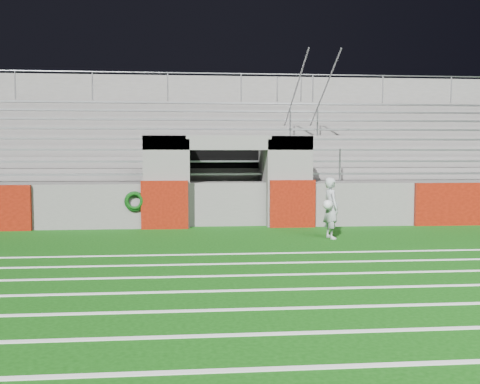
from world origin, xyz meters
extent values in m
plane|color=#0E440B|center=(0.00, 0.00, 0.00)|extent=(90.00, 90.00, 0.00)
cube|color=white|center=(0.00, -7.00, 0.01)|extent=(28.00, 0.09, 0.01)
cube|color=white|center=(0.00, -6.00, 0.01)|extent=(28.00, 0.09, 0.01)
cube|color=white|center=(0.00, -5.00, 0.01)|extent=(28.00, 0.09, 0.01)
cube|color=white|center=(0.00, -4.00, 0.01)|extent=(28.00, 0.09, 0.01)
cube|color=white|center=(0.00, -3.00, 0.01)|extent=(28.00, 0.09, 0.01)
cube|color=white|center=(0.00, -2.00, 0.01)|extent=(28.00, 0.09, 0.01)
cube|color=white|center=(0.00, -1.00, 0.01)|extent=(28.00, 0.09, 0.01)
cube|color=#605D5B|center=(-1.80, 3.50, 1.30)|extent=(1.20, 1.00, 2.60)
cube|color=#605D5B|center=(1.80, 3.50, 1.30)|extent=(1.20, 1.00, 2.60)
cube|color=black|center=(0.00, 5.20, 1.25)|extent=(2.60, 0.20, 2.50)
cube|color=#605D5B|center=(-1.15, 4.10, 1.25)|extent=(0.10, 2.20, 2.50)
cube|color=#605D5B|center=(1.15, 4.10, 1.25)|extent=(0.10, 2.20, 2.50)
cube|color=#605D5B|center=(0.00, 3.50, 2.40)|extent=(4.80, 1.00, 0.40)
cube|color=#605D5B|center=(0.00, 7.35, 1.15)|extent=(26.00, 8.00, 0.20)
cube|color=#605D5B|center=(0.00, 7.35, 0.53)|extent=(26.00, 8.00, 1.05)
cube|color=#5F1208|center=(-1.80, 2.94, 0.68)|extent=(1.30, 0.15, 1.35)
cube|color=#5F1208|center=(1.80, 2.94, 0.68)|extent=(1.30, 0.15, 1.35)
cube|color=#5F1208|center=(6.50, 2.94, 0.62)|extent=(2.20, 0.15, 1.25)
cube|color=#909398|center=(0.00, 4.43, 1.47)|extent=(23.00, 0.28, 0.06)
cube|color=#605D5B|center=(0.00, 5.28, 1.44)|extent=(24.00, 0.75, 0.38)
cube|color=#909398|center=(0.00, 5.18, 1.85)|extent=(23.00, 0.28, 0.06)
cube|color=#605D5B|center=(0.00, 6.03, 1.63)|extent=(24.00, 0.75, 0.76)
cube|color=#909398|center=(0.00, 5.93, 2.23)|extent=(23.00, 0.28, 0.06)
cube|color=#605D5B|center=(0.00, 6.78, 1.82)|extent=(24.00, 0.75, 1.14)
cube|color=#909398|center=(0.00, 6.68, 2.61)|extent=(23.00, 0.28, 0.06)
cube|color=#605D5B|center=(0.00, 7.53, 2.01)|extent=(24.00, 0.75, 1.52)
cube|color=#909398|center=(0.00, 7.43, 2.99)|extent=(23.00, 0.28, 0.06)
cube|color=#605D5B|center=(0.00, 8.28, 2.20)|extent=(24.00, 0.75, 1.90)
cube|color=#909398|center=(0.00, 8.18, 3.37)|extent=(23.00, 0.28, 0.06)
cube|color=#605D5B|center=(0.00, 9.03, 2.39)|extent=(24.00, 0.75, 2.28)
cube|color=#909398|center=(0.00, 8.93, 3.75)|extent=(23.00, 0.28, 0.06)
cube|color=#605D5B|center=(0.00, 9.78, 2.58)|extent=(24.00, 0.75, 2.66)
cube|color=#909398|center=(0.00, 9.68, 4.13)|extent=(23.00, 0.28, 0.06)
cube|color=#605D5B|center=(0.00, 10.45, 2.65)|extent=(26.00, 0.60, 5.29)
cylinder|color=#A5A8AD|center=(2.50, 4.15, 1.75)|extent=(0.05, 0.05, 1.00)
cylinder|color=#A5A8AD|center=(2.50, 7.15, 3.27)|extent=(0.05, 0.05, 1.00)
cylinder|color=#A5A8AD|center=(2.50, 10.15, 4.79)|extent=(0.05, 0.05, 1.00)
cylinder|color=#A5A8AD|center=(2.50, 7.15, 3.77)|extent=(0.05, 6.02, 3.08)
cylinder|color=#A5A8AD|center=(3.50, 4.15, 1.75)|extent=(0.05, 0.05, 1.00)
cylinder|color=#A5A8AD|center=(3.50, 7.15, 3.27)|extent=(0.05, 0.05, 1.00)
cylinder|color=#A5A8AD|center=(3.50, 10.15, 4.79)|extent=(0.05, 0.05, 1.00)
cylinder|color=#A5A8AD|center=(3.50, 7.15, 3.77)|extent=(0.05, 6.02, 3.08)
cylinder|color=#A5A8AD|center=(-8.00, 10.15, 4.84)|extent=(0.05, 0.05, 1.10)
cylinder|color=#A5A8AD|center=(-5.00, 10.15, 4.84)|extent=(0.05, 0.05, 1.10)
cylinder|color=#A5A8AD|center=(-2.00, 10.15, 4.84)|extent=(0.05, 0.05, 1.10)
cylinder|color=#A5A8AD|center=(1.00, 10.15, 4.84)|extent=(0.05, 0.05, 1.10)
cylinder|color=#A5A8AD|center=(4.00, 10.15, 4.84)|extent=(0.05, 0.05, 1.10)
cylinder|color=#A5A8AD|center=(7.00, 10.15, 4.84)|extent=(0.05, 0.05, 1.10)
cylinder|color=#A5A8AD|center=(10.00, 10.15, 4.84)|extent=(0.05, 0.05, 1.10)
cylinder|color=#A5A8AD|center=(0.00, 10.15, 5.39)|extent=(24.00, 0.05, 0.05)
imported|color=#9EA2A7|center=(2.37, 0.88, 0.75)|extent=(0.45, 0.60, 1.51)
sphere|color=white|center=(2.23, 0.68, 0.86)|extent=(0.23, 0.23, 0.23)
torus|color=#0B390E|center=(-2.62, 2.95, 0.78)|extent=(0.57, 0.11, 0.57)
torus|color=#0C3C0D|center=(-2.62, 2.90, 0.79)|extent=(0.49, 0.09, 0.49)
camera|label=1|loc=(-1.04, -11.96, 2.07)|focal=40.00mm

